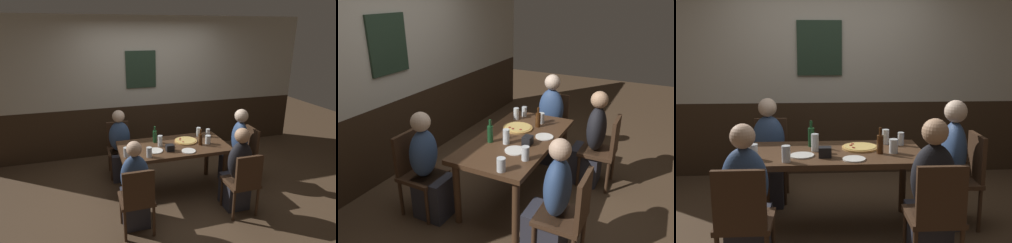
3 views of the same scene
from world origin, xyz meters
The scene contains 23 objects.
ground_plane centered at (0.00, 0.00, 0.00)m, with size 12.00×12.00×0.00m, color #4C3826.
wall_back centered at (0.00, 1.65, 1.30)m, with size 6.40×0.13×2.60m.
dining_table centered at (0.00, 0.00, 0.65)m, with size 1.58×0.81×0.74m.
chair_head_east centered at (1.20, 0.00, 0.50)m, with size 0.40×0.40×0.88m.
chair_right_near centered at (0.69, -0.82, 0.50)m, with size 0.40×0.40×0.88m.
chair_left_near centered at (-0.69, -0.82, 0.50)m, with size 0.40×0.40×0.88m.
chair_left_far centered at (-0.69, 0.82, 0.50)m, with size 0.40×0.40×0.88m.
person_head_east centered at (1.04, 0.00, 0.51)m, with size 0.37×0.34×1.20m.
person_right_near centered at (0.69, -0.66, 0.49)m, with size 0.34×0.37×1.17m.
person_left_near centered at (-0.69, -0.66, 0.48)m, with size 0.34×0.37×1.15m.
person_left_far centered at (-0.69, 0.66, 0.48)m, with size 0.34×0.37×1.14m.
pizza centered at (0.23, 0.09, 0.75)m, with size 0.34×0.34×0.03m.
tumbler_water centered at (-0.19, 0.03, 0.81)m, with size 0.07×0.07×0.16m.
beer_glass_tall centered at (0.51, -0.08, 0.80)m, with size 0.08×0.08×0.13m.
pint_glass_amber centered at (-0.43, -0.29, 0.80)m, with size 0.07×0.07×0.14m.
highball_clear centered at (-0.71, -0.19, 0.79)m, with size 0.08×0.08×0.13m.
beer_glass_half centered at (0.63, 0.20, 0.80)m, with size 0.06×0.06×0.12m.
pint_glass_stout centered at (0.49, 0.24, 0.80)m, with size 0.07×0.07×0.15m.
beer_bottle_green centered at (-0.23, 0.20, 0.84)m, with size 0.06×0.06×0.25m.
beer_bottle_brown centered at (0.39, -0.09, 0.83)m, with size 0.06×0.06×0.24m.
plate_white_large centered at (-0.30, -0.13, 0.75)m, with size 0.21×0.21×0.01m, color white.
plate_white_small centered at (0.14, -0.27, 0.75)m, with size 0.19×0.19×0.01m, color white.
condiment_caddy centered at (-0.10, -0.17, 0.79)m, with size 0.11×0.09×0.09m, color black.
Camera 2 is at (-2.96, -1.39, 2.22)m, focal length 35.47 mm.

